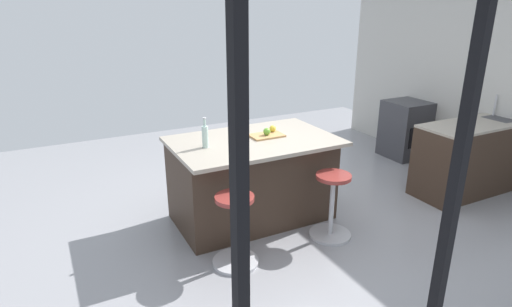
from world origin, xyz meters
The scene contains 11 objects.
ground_plane centered at (0.00, 0.00, 0.00)m, with size 8.10×8.10×0.00m, color gray.
interior_partition_left centered at (-3.12, 0.00, 1.40)m, with size 0.12×5.06×2.79m.
sink_cabinet centered at (-2.77, 0.48, 0.47)m, with size 2.05×0.60×1.20m.
oven_range centered at (-2.77, -0.90, 0.44)m, with size 0.60×0.61×0.89m.
kitchen_island centered at (0.33, -0.14, 0.48)m, with size 1.75×1.13×0.95m.
stool_by_window centered at (-0.22, 0.60, 0.33)m, with size 0.44×0.44×0.70m.
stool_middle centered at (0.88, 0.60, 0.33)m, with size 0.44×0.44×0.70m.
cutting_board centered at (0.15, -0.13, 0.96)m, with size 0.36×0.24×0.02m, color tan.
apple_green centered at (0.16, -0.12, 1.01)m, with size 0.08×0.08×0.08m, color #609E2D.
apple_yellow centered at (0.04, -0.20, 1.01)m, with size 0.07×0.07×0.07m, color gold.
water_bottle centered at (0.88, -0.09, 1.08)m, with size 0.06×0.06×0.31m.
Camera 1 is at (2.28, 3.75, 2.33)m, focal length 29.76 mm.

